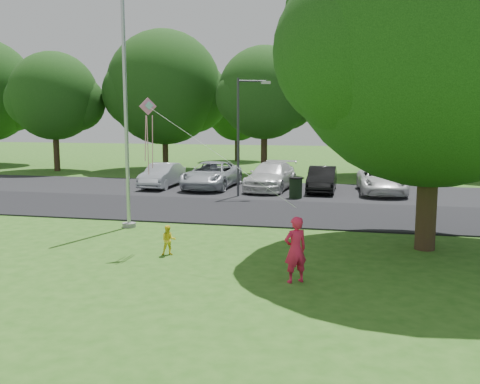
% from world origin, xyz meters
% --- Properties ---
extents(ground, '(120.00, 120.00, 0.00)m').
position_xyz_m(ground, '(0.00, 0.00, 0.00)').
color(ground, '#2C6119').
rests_on(ground, ground).
extents(park_road, '(60.00, 6.00, 0.06)m').
position_xyz_m(park_road, '(0.00, 9.00, 0.03)').
color(park_road, black).
rests_on(park_road, ground).
extents(parking_strip, '(42.00, 7.00, 0.06)m').
position_xyz_m(parking_strip, '(0.00, 15.50, 0.03)').
color(parking_strip, black).
rests_on(parking_strip, ground).
extents(flagpole, '(0.50, 0.50, 10.00)m').
position_xyz_m(flagpole, '(-3.50, 5.00, 4.17)').
color(flagpole, '#B7BABF').
rests_on(flagpole, ground).
extents(street_lamp, '(1.61, 0.70, 5.94)m').
position_xyz_m(street_lamp, '(-0.94, 13.08, 3.57)').
color(street_lamp, '#3F3F44').
rests_on(street_lamp, ground).
extents(trash_can, '(0.69, 0.69, 1.09)m').
position_xyz_m(trash_can, '(1.76, 13.00, 0.55)').
color(trash_can, black).
rests_on(trash_can, ground).
extents(big_tree, '(9.60, 9.01, 10.98)m').
position_xyz_m(big_tree, '(6.74, 3.84, 6.25)').
color(big_tree, '#332316').
rests_on(big_tree, ground).
extents(tree_row, '(64.35, 11.94, 10.88)m').
position_xyz_m(tree_row, '(1.59, 24.23, 5.71)').
color(tree_row, '#332316').
rests_on(tree_row, ground).
extents(horizon_trees, '(77.46, 7.20, 7.02)m').
position_xyz_m(horizon_trees, '(4.06, 33.88, 4.30)').
color(horizon_trees, '#332316').
rests_on(horizon_trees, ground).
extents(parked_cars, '(14.14, 5.37, 1.49)m').
position_xyz_m(parked_cars, '(0.13, 15.62, 0.77)').
color(parked_cars, '#B2B7BF').
rests_on(parked_cars, ground).
extents(woman, '(0.73, 0.67, 1.67)m').
position_xyz_m(woman, '(3.30, -0.26, 0.83)').
color(woman, '#E71E49').
rests_on(woman, ground).
extents(child_yellow, '(0.54, 0.49, 0.90)m').
position_xyz_m(child_yellow, '(-0.68, 1.53, 0.45)').
color(child_yellow, yellow).
rests_on(child_yellow, ground).
extents(kite, '(4.93, 2.47, 2.76)m').
position_xyz_m(kite, '(-1.27, 1.90, 3.87)').
color(kite, pink).
rests_on(kite, ground).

